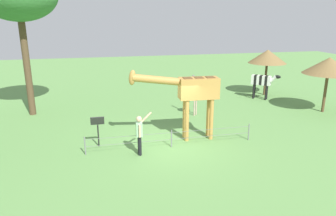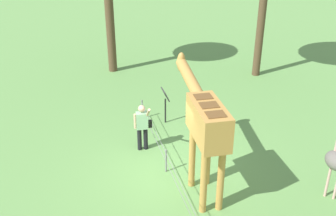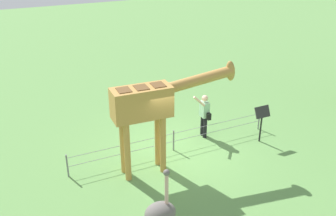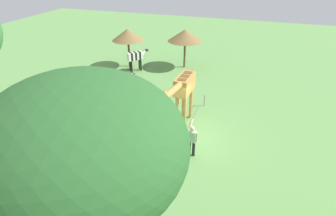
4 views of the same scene
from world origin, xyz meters
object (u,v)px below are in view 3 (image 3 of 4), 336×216
visitor (204,113)px  info_sign (262,117)px  giraffe (153,105)px  ostrich (161,214)px

visitor → info_sign: bearing=-36.2°
giraffe → info_sign: giraffe is taller
ostrich → giraffe: bearing=68.9°
ostrich → info_sign: 6.16m
giraffe → ostrich: 3.60m
giraffe → visitor: bearing=25.2°
giraffe → visitor: 2.96m
visitor → ostrich: size_ratio=0.75×
info_sign → giraffe: bearing=179.7°
visitor → ostrich: bearing=-130.1°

